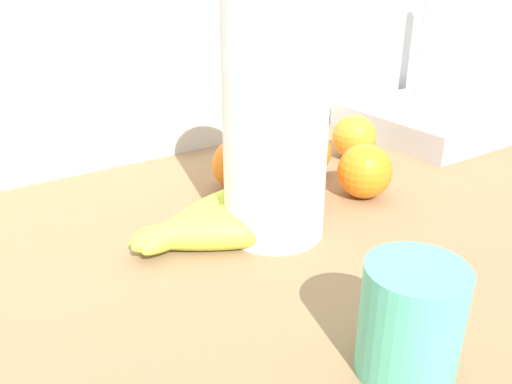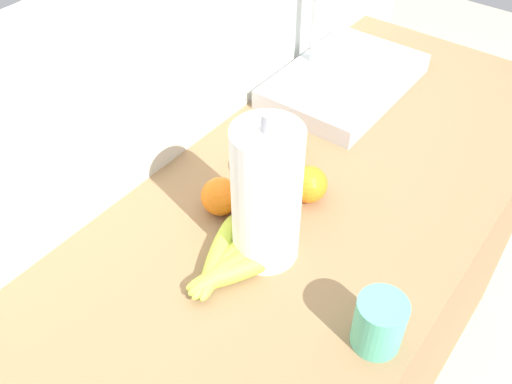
{
  "view_description": "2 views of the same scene",
  "coord_description": "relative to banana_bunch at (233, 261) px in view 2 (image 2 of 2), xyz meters",
  "views": [
    {
      "loc": [
        -0.53,
        -0.45,
        1.19
      ],
      "look_at": [
        -0.22,
        0.03,
        0.93
      ],
      "focal_mm": 36.68,
      "sensor_mm": 36.0,
      "label": 1
    },
    {
      "loc": [
        -0.75,
        -0.39,
        1.66
      ],
      "look_at": [
        -0.14,
        0.07,
        0.95
      ],
      "focal_mm": 39.69,
      "sensor_mm": 36.0,
      "label": 2
    }
  ],
  "objects": [
    {
      "name": "orange_right",
      "position": [
        0.23,
        -0.01,
        0.02
      ],
      "size": [
        0.07,
        0.07,
        0.07
      ],
      "primitive_type": "sphere",
      "color": "orange",
      "rests_on": "counter"
    },
    {
      "name": "mug",
      "position": [
        0.02,
        -0.26,
        0.03
      ],
      "size": [
        0.08,
        0.08,
        0.09
      ],
      "primitive_type": "cylinder",
      "color": "#56BF98",
      "rests_on": "counter"
    },
    {
      "name": "orange_back_right",
      "position": [
        0.13,
        0.04,
        0.02
      ],
      "size": [
        0.08,
        0.08,
        0.08
      ],
      "primitive_type": "sphere",
      "color": "orange",
      "rests_on": "counter"
    },
    {
      "name": "orange_far_right",
      "position": [
        0.1,
        0.11,
        0.02
      ],
      "size": [
        0.07,
        0.07,
        0.07
      ],
      "primitive_type": "sphere",
      "color": "orange",
      "rests_on": "counter"
    },
    {
      "name": "banana_bunch",
      "position": [
        0.0,
        0.0,
        0.0
      ],
      "size": [
        0.22,
        0.17,
        0.04
      ],
      "color": "gold",
      "rests_on": "counter"
    },
    {
      "name": "orange_back_left",
      "position": [
        0.21,
        0.1,
        0.02
      ],
      "size": [
        0.07,
        0.07,
        0.07
      ],
      "primitive_type": "sphere",
      "color": "orange",
      "rests_on": "counter"
    },
    {
      "name": "wall_back",
      "position": [
        0.28,
        0.31,
        -0.26
      ],
      "size": [
        1.81,
        0.06,
        1.3
      ],
      "primitive_type": "cube",
      "color": "silver",
      "rests_on": "ground"
    },
    {
      "name": "paper_towel_roll",
      "position": [
        0.07,
        -0.02,
        0.12
      ],
      "size": [
        0.12,
        0.12,
        0.3
      ],
      "color": "white",
      "rests_on": "counter"
    },
    {
      "name": "counter",
      "position": [
        0.28,
        -0.02,
        -0.47
      ],
      "size": [
        1.41,
        0.61,
        0.89
      ],
      "primitive_type": "cube",
      "color": "olive",
      "rests_on": "ground"
    },
    {
      "name": "sink_basin",
      "position": [
        0.6,
        0.14,
        0.01
      ],
      "size": [
        0.4,
        0.26,
        0.24
      ],
      "color": "#B7BABF",
      "rests_on": "counter"
    },
    {
      "name": "orange_front",
      "position": [
        0.32,
        0.11,
        0.02
      ],
      "size": [
        0.07,
        0.07,
        0.07
      ],
      "primitive_type": "sphere",
      "color": "orange",
      "rests_on": "counter"
    }
  ]
}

